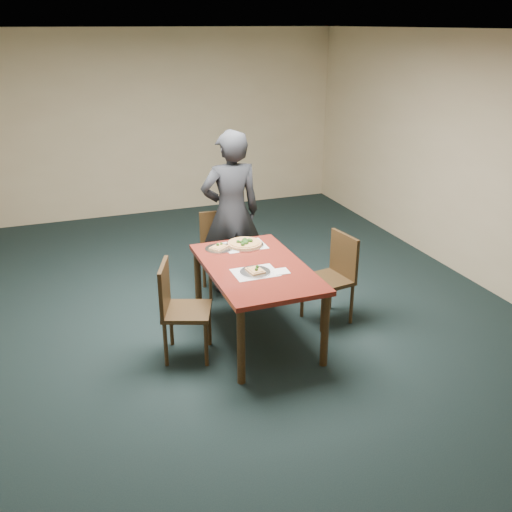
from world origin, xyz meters
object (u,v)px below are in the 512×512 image
object	(u,v)px
diner	(231,213)
slice_plate_far	(219,248)
pizza_pan	(245,243)
slice_plate_near	(255,271)
chair_far	(221,247)
chair_left	(178,305)
chair_right	(334,273)
dining_table	(256,275)

from	to	relation	value
diner	slice_plate_far	distance (m)	0.69
pizza_pan	slice_plate_near	xyz separation A→B (m)	(-0.13, -0.67, -0.01)
chair_far	diner	bearing A→B (deg)	-6.60
chair_far	pizza_pan	world-z (taller)	chair_far
chair_left	slice_plate_far	size ratio (longest dim) A/B	3.25
slice_plate_near	slice_plate_far	distance (m)	0.69
diner	chair_left	bearing A→B (deg)	54.41
chair_right	chair_far	bearing A→B (deg)	-149.81
chair_left	slice_plate_far	world-z (taller)	chair_left
chair_right	slice_plate_far	size ratio (longest dim) A/B	3.25
chair_left	chair_right	world-z (taller)	same
chair_left	chair_right	size ratio (longest dim) A/B	1.00
chair_far	dining_table	bearing A→B (deg)	-85.53
slice_plate_far	chair_right	bearing A→B (deg)	-23.32
dining_table	slice_plate_far	xyz separation A→B (m)	(-0.20, 0.53, 0.10)
chair_left	slice_plate_near	xyz separation A→B (m)	(0.71, -0.07, 0.25)
diner	pizza_pan	world-z (taller)	diner
chair_right	dining_table	bearing A→B (deg)	-94.29
chair_right	slice_plate_far	bearing A→B (deg)	-122.19
chair_right	pizza_pan	bearing A→B (deg)	-128.75
chair_right	diner	size ratio (longest dim) A/B	0.50
chair_far	slice_plate_far	world-z (taller)	chair_far
dining_table	chair_right	distance (m)	0.88
diner	slice_plate_far	bearing A→B (deg)	62.55
chair_right	slice_plate_near	distance (m)	0.99
dining_table	diner	xyz separation A→B (m)	(0.12, 1.12, 0.26)
dining_table	chair_left	world-z (taller)	chair_left
slice_plate_near	dining_table	bearing A→B (deg)	66.96
pizza_pan	slice_plate_far	xyz separation A→B (m)	(-0.27, 0.00, -0.01)
slice_plate_far	dining_table	bearing A→B (deg)	-69.39
chair_left	diner	size ratio (longest dim) A/B	0.50
chair_far	diner	xyz separation A→B (m)	(0.12, -0.02, 0.40)
diner	slice_plate_near	bearing A→B (deg)	83.10
dining_table	chair_right	world-z (taller)	chair_right
chair_far	slice_plate_near	distance (m)	1.31
chair_left	diner	bearing A→B (deg)	-16.52
slice_plate_near	pizza_pan	bearing A→B (deg)	78.66
dining_table	pizza_pan	bearing A→B (deg)	82.02
chair_left	chair_far	bearing A→B (deg)	-12.06
chair_far	chair_left	xyz separation A→B (m)	(-0.78, -1.22, 0.00)
dining_table	diner	size ratio (longest dim) A/B	0.82
dining_table	slice_plate_far	bearing A→B (deg)	110.61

